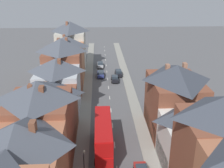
{
  "coord_description": "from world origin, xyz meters",
  "views": [
    {
      "loc": [
        -2.26,
        -17.17,
        24.51
      ],
      "look_at": [
        0.74,
        39.91,
        1.75
      ],
      "focal_mm": 42.0,
      "sensor_mm": 36.0,
      "label": 1
    }
  ],
  "objects_px": {
    "car_parked_left_a": "(115,79)",
    "car_parked_right_a": "(101,74)",
    "double_decker_bus_lead": "(103,136)",
    "car_near_silver": "(100,64)",
    "car_mid_black": "(119,73)"
  },
  "relations": [
    {
      "from": "double_decker_bus_lead",
      "to": "car_parked_right_a",
      "type": "distance_m",
      "value": 33.79
    },
    {
      "from": "double_decker_bus_lead",
      "to": "car_parked_left_a",
      "type": "bearing_deg",
      "value": 83.09
    },
    {
      "from": "double_decker_bus_lead",
      "to": "car_parked_right_a",
      "type": "relative_size",
      "value": 2.45
    },
    {
      "from": "double_decker_bus_lead",
      "to": "car_near_silver",
      "type": "distance_m",
      "value": 42.26
    },
    {
      "from": "car_parked_left_a",
      "to": "car_parked_right_a",
      "type": "xyz_separation_m",
      "value": [
        -3.6,
        3.97,
        -0.02
      ]
    },
    {
      "from": "car_parked_left_a",
      "to": "double_decker_bus_lead",
      "type": "bearing_deg",
      "value": -96.91
    },
    {
      "from": "double_decker_bus_lead",
      "to": "car_parked_left_a",
      "type": "height_order",
      "value": "double_decker_bus_lead"
    },
    {
      "from": "car_parked_left_a",
      "to": "car_parked_right_a",
      "type": "relative_size",
      "value": 0.89
    },
    {
      "from": "car_parked_left_a",
      "to": "car_mid_black",
      "type": "bearing_deg",
      "value": 74.48
    },
    {
      "from": "double_decker_bus_lead",
      "to": "car_mid_black",
      "type": "bearing_deg",
      "value": 81.89
    },
    {
      "from": "double_decker_bus_lead",
      "to": "car_near_silver",
      "type": "height_order",
      "value": "double_decker_bus_lead"
    },
    {
      "from": "double_decker_bus_lead",
      "to": "car_parked_right_a",
      "type": "bearing_deg",
      "value": 89.98
    },
    {
      "from": "car_near_silver",
      "to": "car_parked_right_a",
      "type": "relative_size",
      "value": 1.02
    },
    {
      "from": "car_parked_left_a",
      "to": "car_parked_right_a",
      "type": "bearing_deg",
      "value": 132.22
    },
    {
      "from": "car_parked_right_a",
      "to": "car_mid_black",
      "type": "bearing_deg",
      "value": 8.28
    }
  ]
}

